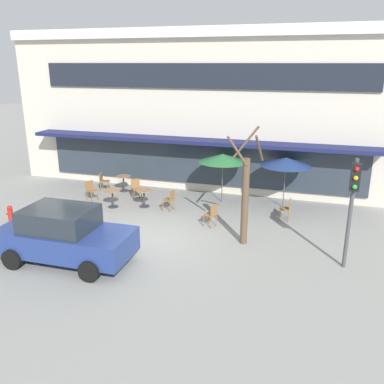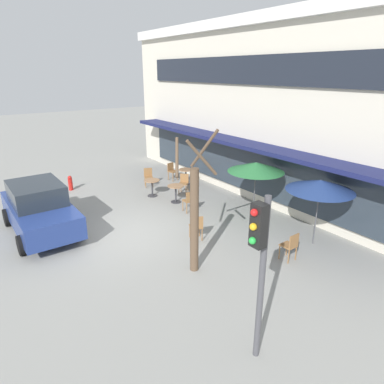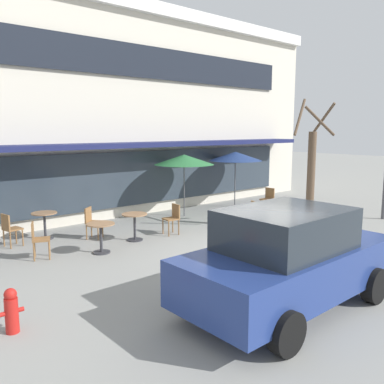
{
  "view_description": "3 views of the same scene",
  "coord_description": "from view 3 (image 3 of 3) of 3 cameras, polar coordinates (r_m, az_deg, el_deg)",
  "views": [
    {
      "loc": [
        5.28,
        -12.15,
        5.98
      ],
      "look_at": [
        0.61,
        3.11,
        0.87
      ],
      "focal_mm": 38.0,
      "sensor_mm": 36.0,
      "label": 1
    },
    {
      "loc": [
        10.12,
        -4.25,
        5.38
      ],
      "look_at": [
        0.06,
        2.84,
        1.0
      ],
      "focal_mm": 32.0,
      "sensor_mm": 36.0,
      "label": 2
    },
    {
      "loc": [
        -7.48,
        -6.29,
        3.07
      ],
      "look_at": [
        0.42,
        2.99,
        1.19
      ],
      "focal_mm": 38.0,
      "sensor_mm": 36.0,
      "label": 3
    }
  ],
  "objects": [
    {
      "name": "ground_plane",
      "position": [
        10.24,
        9.21,
        -8.77
      ],
      "size": [
        80.0,
        80.0,
        0.0
      ],
      "primitive_type": "plane",
      "color": "gray"
    },
    {
      "name": "building_facade",
      "position": [
        17.91,
        -15.96,
        10.63
      ],
      "size": [
        19.21,
        9.1,
        7.5
      ],
      "color": "beige",
      "rests_on": "ground"
    },
    {
      "name": "cafe_table_near_wall",
      "position": [
        11.41,
        -8.06,
        -4.23
      ],
      "size": [
        0.7,
        0.7,
        0.76
      ],
      "color": "#333338",
      "rests_on": "ground"
    },
    {
      "name": "cafe_table_streetside",
      "position": [
        10.42,
        -12.67,
        -5.62
      ],
      "size": [
        0.7,
        0.7,
        0.76
      ],
      "color": "#333338",
      "rests_on": "ground"
    },
    {
      "name": "cafe_table_by_tree",
      "position": [
        12.19,
        -19.98,
        -3.85
      ],
      "size": [
        0.7,
        0.7,
        0.76
      ],
      "color": "#333338",
      "rests_on": "ground"
    },
    {
      "name": "patio_umbrella_green_folded",
      "position": [
        16.14,
        6.11,
        5.02
      ],
      "size": [
        2.1,
        2.1,
        2.2
      ],
      "color": "#4C4C51",
      "rests_on": "ground"
    },
    {
      "name": "patio_umbrella_cream_folded",
      "position": [
        14.24,
        -1.12,
        4.57
      ],
      "size": [
        2.1,
        2.1,
        2.2
      ],
      "color": "#4C4C51",
      "rests_on": "ground"
    },
    {
      "name": "cafe_chair_0",
      "position": [
        12.56,
        8.32,
        -2.99
      ],
      "size": [
        0.52,
        0.52,
        0.89
      ],
      "color": "olive",
      "rests_on": "ground"
    },
    {
      "name": "cafe_chair_1",
      "position": [
        10.38,
        -20.83,
        -5.98
      ],
      "size": [
        0.52,
        0.52,
        0.89
      ],
      "color": "olive",
      "rests_on": "ground"
    },
    {
      "name": "cafe_chair_2",
      "position": [
        11.7,
        -24.2,
        -4.56
      ],
      "size": [
        0.47,
        0.47,
        0.89
      ],
      "color": "olive",
      "rests_on": "ground"
    },
    {
      "name": "cafe_chair_3",
      "position": [
        15.53,
        10.63,
        -0.8
      ],
      "size": [
        0.41,
        0.41,
        0.89
      ],
      "color": "olive",
      "rests_on": "ground"
    },
    {
      "name": "cafe_chair_4",
      "position": [
        11.84,
        -13.89,
        -3.88
      ],
      "size": [
        0.56,
        0.56,
        0.89
      ],
      "color": "olive",
      "rests_on": "ground"
    },
    {
      "name": "cafe_chair_5",
      "position": [
        11.99,
        -2.69,
        -3.48
      ],
      "size": [
        0.44,
        0.44,
        0.89
      ],
      "color": "olive",
      "rests_on": "ground"
    },
    {
      "name": "parked_sedan",
      "position": [
        7.23,
        13.38,
        -9.08
      ],
      "size": [
        4.22,
        2.06,
        1.76
      ],
      "color": "navy",
      "rests_on": "ground"
    },
    {
      "name": "street_tree",
      "position": [
        12.84,
        16.36,
        2.45
      ],
      "size": [
        1.17,
        1.24,
        4.0
      ],
      "color": "brown",
      "rests_on": "ground"
    },
    {
      "name": "fire_hydrant",
      "position": [
        6.97,
        -24.01,
        -14.95
      ],
      "size": [
        0.36,
        0.2,
        0.71
      ],
      "color": "red",
      "rests_on": "ground"
    }
  ]
}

